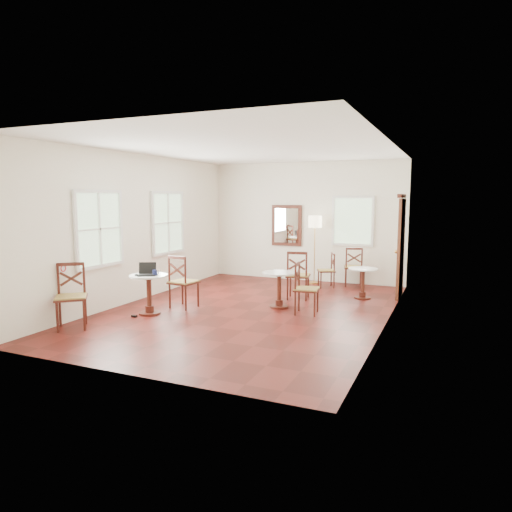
{
  "coord_description": "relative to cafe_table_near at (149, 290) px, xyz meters",
  "views": [
    {
      "loc": [
        3.48,
        -7.78,
        2.12
      ],
      "look_at": [
        0.0,
        0.3,
        1.0
      ],
      "focal_mm": 32.34,
      "sensor_mm": 36.0,
      "label": 1
    }
  ],
  "objects": [
    {
      "name": "ground",
      "position": [
        1.56,
        0.99,
        -0.45
      ],
      "size": [
        7.0,
        7.0,
        0.0
      ],
      "primitive_type": "plane",
      "color": "#4F110D",
      "rests_on": "ground"
    },
    {
      "name": "power_adapter",
      "position": [
        -0.12,
        -0.29,
        -0.43
      ],
      "size": [
        0.1,
        0.06,
        0.04
      ],
      "primitive_type": "cube",
      "color": "black",
      "rests_on": "ground"
    },
    {
      "name": "mouse",
      "position": [
        -0.13,
        -0.17,
        0.29
      ],
      "size": [
        0.1,
        0.08,
        0.03
      ],
      "primitive_type": "ellipsoid",
      "rotation": [
        0.0,
        0.0,
        -0.23
      ],
      "color": "black",
      "rests_on": "cafe_table_near"
    },
    {
      "name": "cafe_table_back",
      "position": [
        3.33,
        2.87,
        -0.05
      ],
      "size": [
        0.61,
        0.61,
        0.65
      ],
      "color": "#461A11",
      "rests_on": "ground"
    },
    {
      "name": "cafe_table_near",
      "position": [
        0.0,
        0.0,
        0.0
      ],
      "size": [
        0.69,
        0.69,
        0.73
      ],
      "color": "#461A11",
      "rests_on": "ground"
    },
    {
      "name": "chair_back_b",
      "position": [
        2.33,
        3.77,
        -0.04
      ],
      "size": [
        0.5,
        0.5,
        0.82
      ],
      "rotation": [
        0.0,
        0.0,
        -1.11
      ],
      "color": "#461A11",
      "rests_on": "ground"
    },
    {
      "name": "water_glass",
      "position": [
        0.16,
        0.11,
        0.32
      ],
      "size": [
        0.05,
        0.05,
        0.09
      ],
      "primitive_type": "cylinder",
      "color": "white",
      "rests_on": "cafe_table_near"
    },
    {
      "name": "chair_near_b",
      "position": [
        -0.62,
        -1.23,
        0.08
      ],
      "size": [
        0.69,
        0.69,
        1.06
      ],
      "rotation": [
        0.0,
        0.0,
        0.71
      ],
      "color": "#461A11",
      "rests_on": "ground"
    },
    {
      "name": "chair_mid_a",
      "position": [
        2.1,
        2.28,
        0.06
      ],
      "size": [
        0.55,
        0.55,
        1.02
      ],
      "rotation": [
        0.0,
        0.0,
        3.32
      ],
      "color": "#461A11",
      "rests_on": "ground"
    },
    {
      "name": "navy_mug",
      "position": [
        0.14,
        0.0,
        0.33
      ],
      "size": [
        0.12,
        0.08,
        0.1
      ],
      "color": "#101336",
      "rests_on": "cafe_table_near"
    },
    {
      "name": "chair_near_a",
      "position": [
        0.3,
        0.66,
        0.06
      ],
      "size": [
        0.52,
        0.52,
        1.03
      ],
      "rotation": [
        0.0,
        0.0,
        3.03
      ],
      "color": "#461A11",
      "rests_on": "ground"
    },
    {
      "name": "cafe_table_mid",
      "position": [
        1.99,
        1.43,
        -0.02
      ],
      "size": [
        0.65,
        0.65,
        0.69
      ],
      "color": "#461A11",
      "rests_on": "ground"
    },
    {
      "name": "chair_mid_b",
      "position": [
        2.6,
        1.16,
        0.02
      ],
      "size": [
        0.48,
        0.48,
        0.94
      ],
      "rotation": [
        0.0,
        0.0,
        1.69
      ],
      "color": "#461A11",
      "rests_on": "ground"
    },
    {
      "name": "laptop",
      "position": [
        -0.01,
        -0.03,
        0.33
      ],
      "size": [
        0.4,
        0.38,
        0.22
      ],
      "rotation": [
        0.0,
        0.0,
        0.51
      ],
      "color": "black",
      "rests_on": "cafe_table_near"
    },
    {
      "name": "floor_lamp",
      "position": [
        1.91,
        4.14,
        0.97
      ],
      "size": [
        0.33,
        0.33,
        1.68
      ],
      "color": "#BF8C3F",
      "rests_on": "ground"
    },
    {
      "name": "chair_back_a",
      "position": [
        2.88,
        4.14,
        0.02
      ],
      "size": [
        0.53,
        0.53,
        0.95
      ],
      "rotation": [
        0.0,
        0.0,
        3.37
      ],
      "color": "#461A11",
      "rests_on": "ground"
    },
    {
      "name": "room_shell",
      "position": [
        1.5,
        1.27,
        1.44
      ],
      "size": [
        5.02,
        7.02,
        3.01
      ],
      "color": "white",
      "rests_on": "ground"
    }
  ]
}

